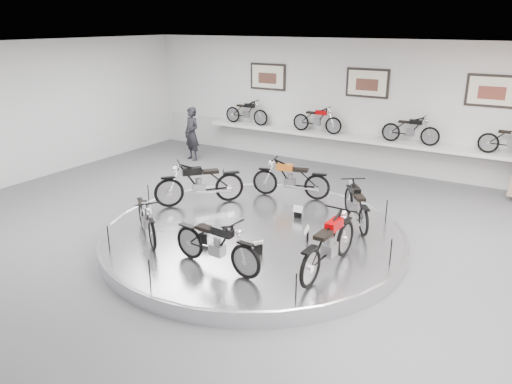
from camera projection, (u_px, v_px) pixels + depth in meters
The scene contains 22 objects.
floor at pixel (246, 248), 10.43m from camera, with size 16.00×16.00×0.00m, color #515153.
ceiling at pixel (245, 49), 9.13m from camera, with size 16.00×16.00×0.00m, color white.
wall_back at pixel (366, 106), 15.44m from camera, with size 16.00×16.00×0.00m, color silver.
wall_left at pixel (0, 117), 13.69m from camera, with size 14.00×14.00×0.00m, color silver.
dado_band at pixel (363, 151), 15.90m from camera, with size 15.68×0.04×1.10m, color #BCBCBA.
display_platform at pixel (253, 236), 10.62m from camera, with size 6.40×6.40×0.30m, color silver.
platform_rim at pixel (253, 231), 10.58m from camera, with size 6.40×6.40×0.10m, color #B2B2BA.
shelf at pixel (361, 139), 15.52m from camera, with size 11.00×0.55×0.10m, color silver.
poster_left at pixel (268, 77), 16.89m from camera, with size 1.35×0.06×0.88m, color #EAE7C9.
poster_center at pixel (367, 83), 15.18m from camera, with size 1.35×0.06×0.88m, color #EAE7C9.
poster_right at pixel (492, 91), 13.47m from camera, with size 1.35×0.06×0.88m, color #EAE7C9.
shelf_bike_a at pixel (246, 114), 17.44m from camera, with size 1.22×0.42×0.73m, color black, non-canonical shape.
shelf_bike_b at pixel (317, 121), 16.12m from camera, with size 1.22×0.42×0.73m, color #960003, non-canonical shape.
shelf_bike_c at pixel (410, 131), 14.65m from camera, with size 1.22×0.42×0.73m, color black, non-canonical shape.
shelf_bike_d at pixel (512, 142), 13.33m from camera, with size 1.22×0.42×0.73m, color #A5A5AA, non-canonical shape.
bike_a at pixel (356, 204), 10.74m from camera, with size 1.57×0.56×0.93m, color black, non-canonical shape.
bike_b at pixel (291, 178), 12.38m from camera, with size 1.68×0.59×0.99m, color #CA651D, non-canonical shape.
bike_c at pixel (199, 183), 11.88m from camera, with size 1.84×0.65×1.08m, color black, non-canonical shape.
bike_d at pixel (146, 217), 10.06m from camera, with size 1.49×0.53×0.88m, color #A5A5AA, non-canonical shape.
bike_e at pixel (216, 243), 8.79m from camera, with size 1.63×0.58×0.96m, color black, non-canonical shape.
bike_f at pixel (329, 243), 8.69m from camera, with size 1.78×0.63×1.05m, color #960003, non-canonical shape.
visitor at pixel (192, 134), 16.74m from camera, with size 0.65×0.43×1.79m, color black.
Camera 1 is at (5.09, -8.00, 4.50)m, focal length 35.00 mm.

